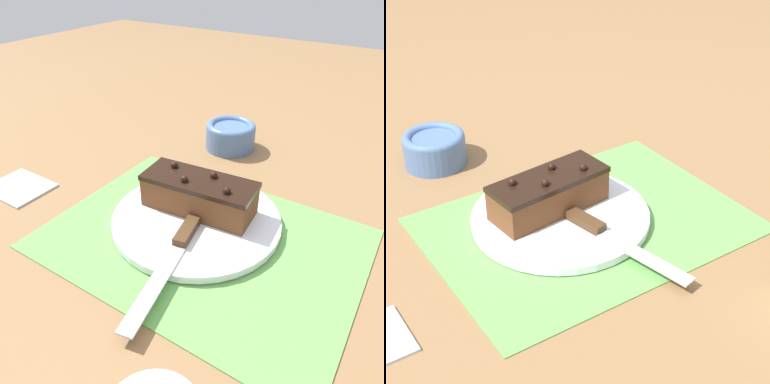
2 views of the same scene
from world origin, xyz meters
The scene contains 7 objects.
ground_plane centered at (0.00, 0.00, 0.00)m, with size 3.00×3.00×0.00m, color olive.
placemat_woven centered at (0.00, 0.00, 0.00)m, with size 0.46×0.34×0.00m, color #609E4C.
cake_plate centered at (-0.03, 0.03, 0.01)m, with size 0.27×0.27×0.01m.
chocolate_cake centered at (-0.04, 0.05, 0.04)m, with size 0.19×0.09×0.07m.
serving_knife centered at (-0.01, -0.05, 0.02)m, with size 0.07×0.23×0.01m.
small_bowl centered at (-0.11, 0.30, 0.03)m, with size 0.11×0.11×0.06m.
folded_napkin centered at (-0.36, -0.06, 0.00)m, with size 0.11×0.09×0.01m, color silver.
Camera 1 is at (0.22, -0.38, 0.37)m, focal length 35.00 mm.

